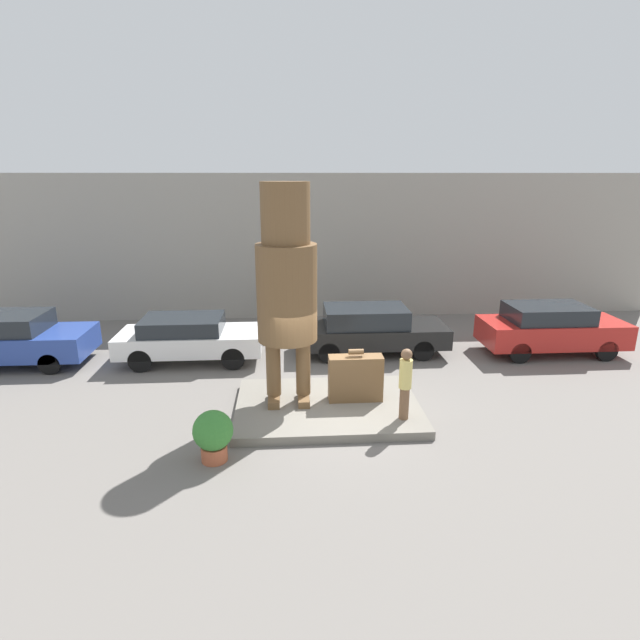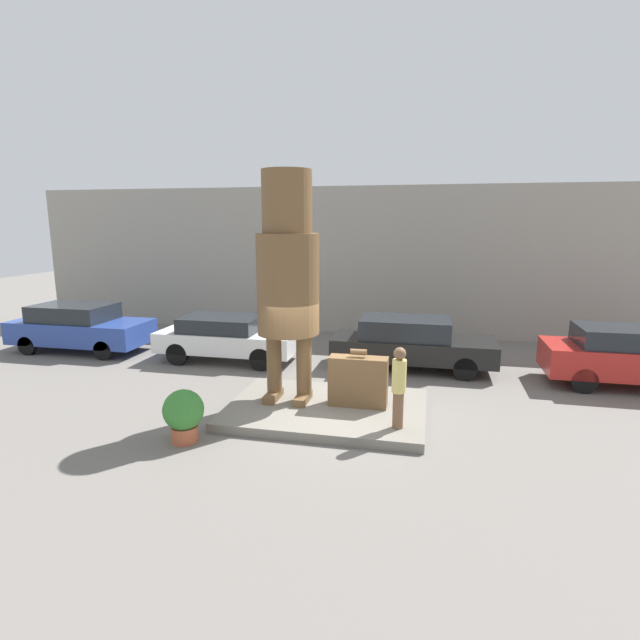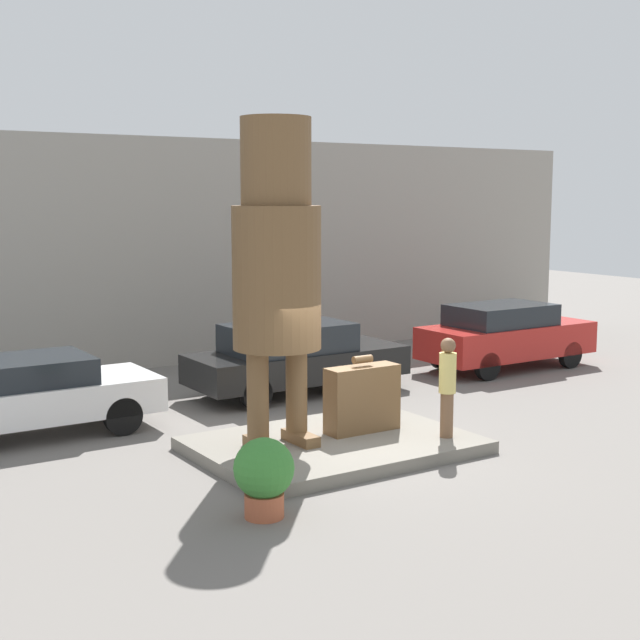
# 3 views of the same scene
# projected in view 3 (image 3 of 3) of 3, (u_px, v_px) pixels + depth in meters

# --- Properties ---
(ground_plane) EXTENTS (60.00, 60.00, 0.00)m
(ground_plane) POSITION_uv_depth(u_px,v_px,m) (333.00, 451.00, 14.70)
(ground_plane) COLOR slate
(pedestal) EXTENTS (4.41, 3.16, 0.21)m
(pedestal) POSITION_uv_depth(u_px,v_px,m) (333.00, 445.00, 14.68)
(pedestal) COLOR slate
(pedestal) RESTS_ON ground_plane
(building_backdrop) EXTENTS (28.00, 0.60, 5.58)m
(building_backdrop) POSITION_uv_depth(u_px,v_px,m) (135.00, 253.00, 21.50)
(building_backdrop) COLOR gray
(building_backdrop) RESTS_ON ground_plane
(statue_figure) EXTENTS (1.40, 1.40, 5.18)m
(statue_figure) POSITION_uv_depth(u_px,v_px,m) (277.00, 257.00, 13.92)
(statue_figure) COLOR brown
(statue_figure) RESTS_ON pedestal
(giant_suitcase) EXTENTS (1.31, 0.44, 1.31)m
(giant_suitcase) POSITION_uv_depth(u_px,v_px,m) (362.00, 398.00, 15.09)
(giant_suitcase) COLOR brown
(giant_suitcase) RESTS_ON pedestal
(tourist) EXTENTS (0.28, 0.28, 1.67)m
(tourist) POSITION_uv_depth(u_px,v_px,m) (447.00, 383.00, 14.68)
(tourist) COLOR brown
(tourist) RESTS_ON pedestal
(parked_car_white) EXTENTS (4.30, 1.81, 1.40)m
(parked_car_white) POSITION_uv_depth(u_px,v_px,m) (29.00, 393.00, 15.52)
(parked_car_white) COLOR silver
(parked_car_white) RESTS_ON ground_plane
(parked_car_black) EXTENTS (4.68, 1.80, 1.52)m
(parked_car_black) POSITION_uv_depth(u_px,v_px,m) (295.00, 357.00, 18.82)
(parked_car_black) COLOR black
(parked_car_black) RESTS_ON ground_plane
(parked_car_red) EXTENTS (4.41, 1.77, 1.59)m
(parked_car_red) POSITION_uv_depth(u_px,v_px,m) (505.00, 335.00, 21.55)
(parked_car_red) COLOR #B2231E
(parked_car_red) RESTS_ON ground_plane
(planter_pot) EXTENTS (0.80, 0.80, 1.07)m
(planter_pot) POSITION_uv_depth(u_px,v_px,m) (264.00, 474.00, 11.62)
(planter_pot) COLOR #AD5638
(planter_pot) RESTS_ON ground_plane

